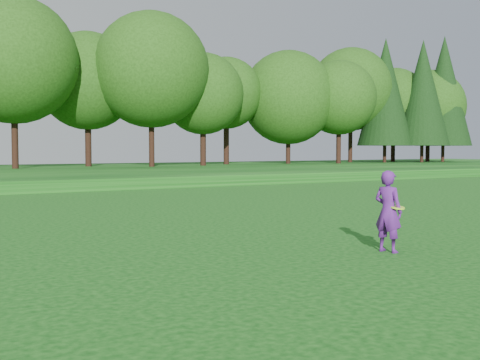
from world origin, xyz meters
TOP-DOWN VIEW (x-y plane):
  - ground at (0.00, 0.00)m, footprint 140.00×140.00m
  - walking_path at (0.00, 20.00)m, footprint 130.00×1.60m
  - woman at (1.72, -0.81)m, footprint 0.51×0.67m

SIDE VIEW (x-z plane):
  - ground at x=0.00m, z-range 0.00..0.00m
  - walking_path at x=0.00m, z-range 0.00..0.04m
  - woman at x=1.72m, z-range 0.00..1.64m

